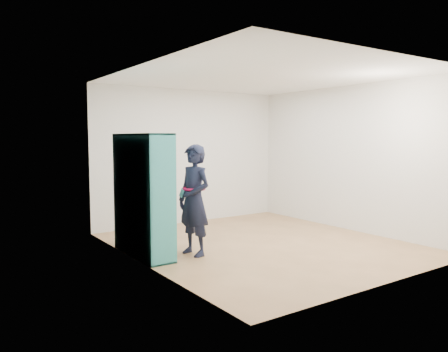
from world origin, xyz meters
TOP-DOWN VIEW (x-y plane):
  - floor at (0.00, 0.00)m, footprint 4.50×4.50m
  - ceiling at (0.00, 0.00)m, footprint 4.50×4.50m
  - wall_left at (-2.00, 0.00)m, footprint 0.02×4.50m
  - wall_right at (2.00, 0.00)m, footprint 0.02×4.50m
  - wall_back at (0.00, 2.25)m, footprint 4.00×0.02m
  - wall_front at (0.00, -2.25)m, footprint 4.00×0.02m
  - bookshelf at (-1.83, 0.48)m, footprint 0.38×1.30m
  - person at (-1.20, 0.08)m, footprint 0.47×0.63m
  - smartphone at (-1.36, 0.14)m, footprint 0.05×0.11m

SIDE VIEW (x-z plane):
  - floor at x=0.00m, z-range 0.00..0.00m
  - person at x=-1.20m, z-range 0.00..1.58m
  - bookshelf at x=-1.83m, z-range -0.03..1.70m
  - smartphone at x=-1.36m, z-range 0.82..0.96m
  - wall_left at x=-2.00m, z-range 0.00..2.60m
  - wall_right at x=2.00m, z-range 0.00..2.60m
  - wall_back at x=0.00m, z-range 0.00..2.60m
  - wall_front at x=0.00m, z-range 0.00..2.60m
  - ceiling at x=0.00m, z-range 2.60..2.60m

